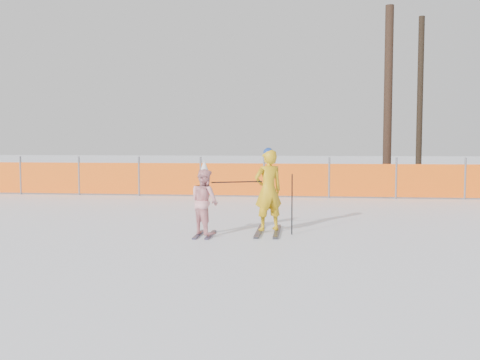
# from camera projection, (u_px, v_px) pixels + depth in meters

# --- Properties ---
(ground) EXTENTS (120.00, 120.00, 0.00)m
(ground) POSITION_uv_depth(u_px,v_px,m) (237.00, 238.00, 9.50)
(ground) COLOR white
(ground) RESTS_ON ground
(adult) EXTENTS (0.66, 1.47, 1.60)m
(adult) POSITION_uv_depth(u_px,v_px,m) (268.00, 191.00, 10.05)
(adult) COLOR black
(adult) RESTS_ON ground
(child) EXTENTS (0.73, 0.91, 1.38)m
(child) POSITION_uv_depth(u_px,v_px,m) (205.00, 201.00, 9.72)
(child) COLOR black
(child) RESTS_ON ground
(ski_poles) EXTENTS (1.48, 0.40, 1.12)m
(ski_poles) POSITION_uv_depth(u_px,v_px,m) (266.00, 194.00, 9.84)
(ski_poles) COLOR black
(ski_poles) RESTS_ON ground
(safety_fence) EXTENTS (17.72, 0.06, 1.25)m
(safety_fence) POSITION_uv_depth(u_px,v_px,m) (225.00, 179.00, 16.73)
(safety_fence) COLOR #595960
(safety_fence) RESTS_ON ground
(tree_trunks) EXTENTS (1.55, 1.35, 6.38)m
(tree_trunks) POSITION_uv_depth(u_px,v_px,m) (399.00, 101.00, 18.77)
(tree_trunks) COLOR black
(tree_trunks) RESTS_ON ground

